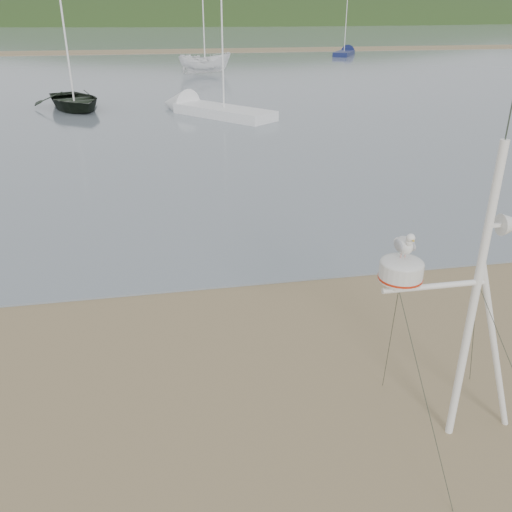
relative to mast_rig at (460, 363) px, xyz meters
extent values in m
plane|color=olive|center=(-4.59, 0.82, -1.20)|extent=(560.00, 560.00, 0.00)
cube|color=slate|center=(-4.59, 132.82, -1.18)|extent=(560.00, 256.00, 0.04)
cube|color=olive|center=(-4.59, 70.82, -1.12)|extent=(560.00, 7.00, 0.07)
ellipsoid|color=#1F3515|center=(35.41, 235.82, -23.20)|extent=(400.00, 180.00, 80.00)
cube|color=white|center=(-40.59, 196.82, 2.80)|extent=(8.40, 6.30, 8.00)
cube|color=white|center=(-14.59, 196.82, 2.80)|extent=(8.40, 6.30, 8.00)
cube|color=white|center=(11.41, 196.82, 2.80)|extent=(8.40, 6.30, 8.00)
cube|color=white|center=(37.41, 196.82, 2.80)|extent=(8.40, 6.30, 8.00)
cube|color=white|center=(63.41, 196.82, 2.80)|extent=(8.40, 6.30, 8.00)
cube|color=white|center=(89.41, 196.82, 2.80)|extent=(8.40, 6.30, 8.00)
cube|color=white|center=(115.41, 196.82, 2.80)|extent=(8.40, 6.30, 8.00)
cylinder|color=white|center=(0.06, 0.05, 0.84)|extent=(0.10, 0.10, 4.07)
cylinder|color=white|center=(0.49, 0.05, 0.13)|extent=(0.94, 0.08, 2.67)
cylinder|color=white|center=(-0.50, 0.05, 1.15)|extent=(1.32, 0.07, 0.07)
cube|color=white|center=(-0.96, 0.05, 1.22)|extent=(0.16, 0.16, 0.09)
cylinder|color=silver|center=(-0.96, 0.05, 1.38)|extent=(0.51, 0.51, 0.22)
cylinder|color=red|center=(-0.96, 0.05, 1.30)|extent=(0.52, 0.52, 0.03)
ellipsoid|color=silver|center=(-0.96, 0.05, 1.49)|extent=(0.51, 0.51, 0.14)
cone|color=silver|center=(0.35, 0.05, 1.88)|extent=(0.26, 0.26, 0.26)
cube|color=white|center=(0.16, 0.05, 1.88)|extent=(0.20, 0.04, 0.04)
cylinder|color=tan|center=(-0.98, 0.05, 1.60)|extent=(0.01, 0.01, 0.07)
cylinder|color=tan|center=(-0.93, 0.05, 1.60)|extent=(0.01, 0.01, 0.07)
ellipsoid|color=white|center=(-0.96, 0.05, 1.72)|extent=(0.17, 0.27, 0.20)
ellipsoid|color=#A2A3A9|center=(-1.03, 0.04, 1.72)|extent=(0.05, 0.22, 0.13)
ellipsoid|color=#A2A3A9|center=(-0.88, 0.04, 1.72)|extent=(0.05, 0.22, 0.13)
cone|color=white|center=(-0.96, 0.19, 1.70)|extent=(0.09, 0.08, 0.09)
ellipsoid|color=white|center=(-0.96, -0.05, 1.80)|extent=(0.08, 0.08, 0.12)
sphere|color=white|center=(-0.96, -0.08, 1.86)|extent=(0.10, 0.10, 0.10)
cone|color=gold|center=(-0.96, -0.13, 1.85)|extent=(0.02, 0.05, 0.02)
imported|color=black|center=(-7.97, 27.64, 1.40)|extent=(3.78, 2.41, 5.12)
imported|color=white|center=(1.16, 44.39, 1.09)|extent=(1.89, 1.85, 4.50)
cube|color=#151D4B|center=(19.33, 60.34, -0.91)|extent=(4.09, 5.43, 0.50)
cone|color=#151D4B|center=(21.01, 63.28, -0.91)|extent=(2.39, 2.45, 1.69)
cylinder|color=white|center=(19.33, 60.34, 2.25)|extent=(0.08, 0.08, 5.82)
cube|color=white|center=(0.08, 23.87, -0.91)|extent=(5.18, 5.77, 0.50)
cone|color=white|center=(-2.30, 26.80, -0.91)|extent=(2.76, 2.79, 1.89)
cylinder|color=white|center=(0.08, 23.87, 2.59)|extent=(0.08, 0.08, 6.48)
camera|label=1|loc=(-3.65, -5.16, 4.18)|focal=38.00mm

